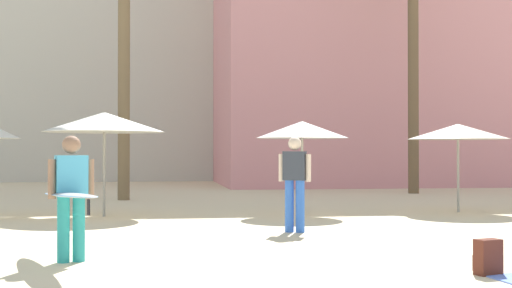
% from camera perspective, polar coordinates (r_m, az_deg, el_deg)
% --- Properties ---
extents(hotel_pink, '(18.23, 10.34, 14.69)m').
position_cam_1_polar(hotel_pink, '(34.57, 12.36, 9.17)').
color(hotel_pink, pink).
rests_on(hotel_pink, ground).
extents(cafe_umbrella_0, '(2.73, 2.73, 2.35)m').
position_cam_1_polar(cafe_umbrella_0, '(16.08, -12.27, 1.75)').
color(cafe_umbrella_0, gray).
rests_on(cafe_umbrella_0, ground).
extents(cafe_umbrella_3, '(2.14, 2.14, 2.16)m').
position_cam_1_polar(cafe_umbrella_3, '(16.12, 3.78, 1.16)').
color(cafe_umbrella_3, gray).
rests_on(cafe_umbrella_3, ground).
extents(cafe_umbrella_4, '(2.42, 2.42, 2.13)m').
position_cam_1_polar(cafe_umbrella_4, '(17.51, 16.15, 0.97)').
color(cafe_umbrella_4, gray).
rests_on(cafe_umbrella_4, ground).
extents(backpack, '(0.34, 0.30, 0.42)m').
position_cam_1_polar(backpack, '(8.76, 18.35, -8.79)').
color(backpack, '#55261B').
rests_on(backpack, ground).
extents(person_near_left, '(1.23, 2.90, 1.66)m').
position_cam_1_polar(person_near_left, '(9.40, -14.92, -3.93)').
color(person_near_left, teal).
rests_on(person_near_left, ground).
extents(person_near_right, '(0.59, 0.37, 1.72)m').
position_cam_1_polar(person_near_right, '(12.64, 3.18, -2.93)').
color(person_near_right, blue).
rests_on(person_near_right, ground).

